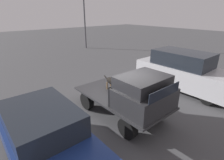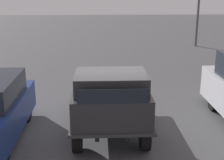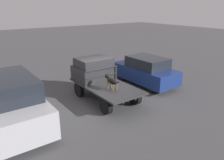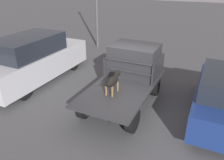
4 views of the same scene
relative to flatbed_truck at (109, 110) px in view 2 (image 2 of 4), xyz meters
The scene contains 5 objects.
ground_plane 0.60m from the flatbed_truck, ahead, with size 80.00×80.00×0.00m, color #474749.
flatbed_truck is the anchor object (origin of this frame).
truck_cab 1.42m from the flatbed_truck, ahead, with size 1.58×1.92×1.20m.
truck_headboard 0.83m from the flatbed_truck, ahead, with size 0.04×1.92×0.79m.
dog 0.91m from the flatbed_truck, 169.97° to the left, with size 1.11×0.29×0.71m.
Camera 2 is at (8.48, -0.31, 4.04)m, focal length 50.00 mm.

